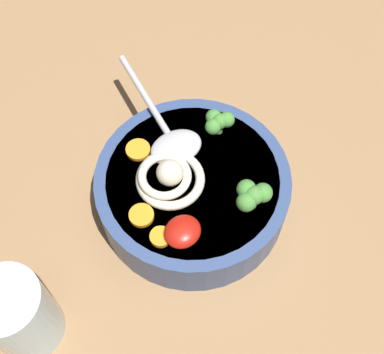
{
  "coord_description": "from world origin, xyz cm",
  "views": [
    {
      "loc": [
        17.95,
        21.58,
        59.84
      ],
      "look_at": [
        -1.05,
        -0.11,
        9.1
      ],
      "focal_mm": 49.47,
      "sensor_mm": 36.0,
      "label": 1
    }
  ],
  "objects_px": {
    "soup_bowl": "(192,190)",
    "soup_spoon": "(171,138)",
    "noodle_pile": "(169,177)",
    "drinking_glass": "(20,317)"
  },
  "relations": [
    {
      "from": "noodle_pile",
      "to": "soup_bowl",
      "type": "bearing_deg",
      "value": 151.65
    },
    {
      "from": "soup_bowl",
      "to": "noodle_pile",
      "type": "relative_size",
      "value": 2.63
    },
    {
      "from": "soup_bowl",
      "to": "drinking_glass",
      "type": "distance_m",
      "value": 0.23
    },
    {
      "from": "noodle_pile",
      "to": "soup_spoon",
      "type": "relative_size",
      "value": 0.48
    },
    {
      "from": "noodle_pile",
      "to": "drinking_glass",
      "type": "distance_m",
      "value": 0.21
    },
    {
      "from": "noodle_pile",
      "to": "soup_spoon",
      "type": "xyz_separation_m",
      "value": [
        -0.04,
        -0.04,
        -0.0
      ]
    },
    {
      "from": "soup_bowl",
      "to": "noodle_pile",
      "type": "xyz_separation_m",
      "value": [
        0.02,
        -0.01,
        0.04
      ]
    },
    {
      "from": "soup_bowl",
      "to": "soup_spoon",
      "type": "distance_m",
      "value": 0.06
    },
    {
      "from": "noodle_pile",
      "to": "drinking_glass",
      "type": "bearing_deg",
      "value": 4.6
    },
    {
      "from": "soup_bowl",
      "to": "drinking_glass",
      "type": "height_order",
      "value": "drinking_glass"
    }
  ]
}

